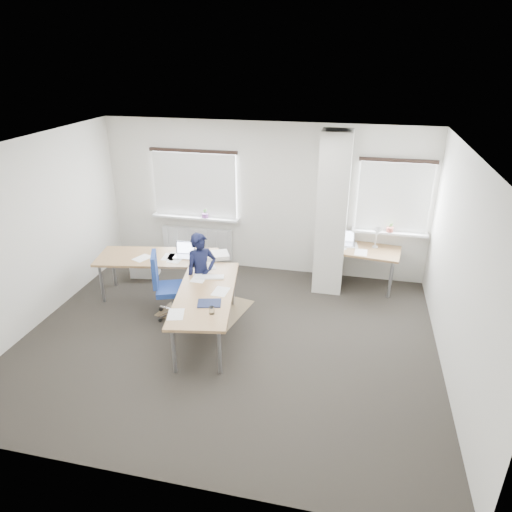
% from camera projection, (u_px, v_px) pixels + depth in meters
% --- Properties ---
extents(ground, '(6.00, 6.00, 0.00)m').
position_uv_depth(ground, '(228.00, 339.00, 6.75)').
color(ground, '#292521').
rests_on(ground, ground).
extents(room_shell, '(6.04, 5.04, 2.82)m').
position_uv_depth(room_shell, '(246.00, 219.00, 6.40)').
color(room_shell, silver).
rests_on(room_shell, ground).
extents(floor_mat, '(1.48, 1.33, 0.01)m').
position_uv_depth(floor_mat, '(206.00, 308.00, 7.56)').
color(floor_mat, olive).
rests_on(floor_mat, ground).
extents(white_crate, '(0.54, 0.42, 0.29)m').
position_uv_depth(white_crate, '(145.00, 268.00, 8.63)').
color(white_crate, white).
rests_on(white_crate, ground).
extents(desk_main, '(2.82, 2.63, 0.96)m').
position_uv_depth(desk_main, '(183.00, 274.00, 7.16)').
color(desk_main, brown).
rests_on(desk_main, ground).
extents(desk_side, '(1.48, 0.87, 1.22)m').
position_uv_depth(desk_side, '(359.00, 251.00, 8.03)').
color(desk_side, brown).
rests_on(desk_side, ground).
extents(task_chair, '(0.64, 0.62, 1.10)m').
position_uv_depth(task_chair, '(170.00, 299.00, 7.23)').
color(task_chair, navy).
rests_on(task_chair, ground).
extents(person, '(0.59, 0.57, 1.36)m').
position_uv_depth(person, '(202.00, 274.00, 7.19)').
color(person, black).
rests_on(person, ground).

